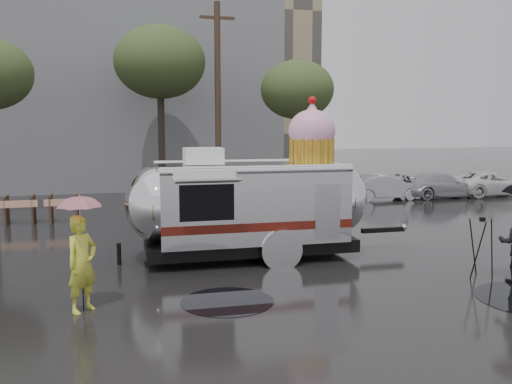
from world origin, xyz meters
name	(u,v)px	position (x,y,z in m)	size (l,w,h in m)	color
ground	(232,295)	(0.00, 0.00, 0.00)	(120.00, 120.00, 0.00)	black
puddles	(359,261)	(3.83, 1.88, 0.01)	(8.40, 10.45, 0.01)	black
grey_building	(79,74)	(-4.00, 24.00, 6.50)	(22.00, 12.00, 13.00)	slate
utility_pole	(218,100)	(2.50, 14.00, 4.62)	(1.60, 0.28, 9.00)	#473323
tree_mid	(160,63)	(0.00, 15.00, 6.34)	(4.20, 4.20, 8.03)	#382D26
tree_right	(297,91)	(6.00, 13.00, 5.06)	(3.36, 3.36, 6.42)	#382D26
barricade_row	(20,209)	(-5.55, 9.96, 0.52)	(4.30, 0.80, 1.00)	#473323
parked_cars	(418,184)	(11.78, 12.00, 0.72)	(13.20, 1.90, 1.50)	silver
airstream_trailer	(253,200)	(1.26, 3.06, 1.53)	(8.13, 3.12, 4.37)	silver
person_left	(82,264)	(-2.95, -0.25, 0.93)	(0.67, 0.45, 1.86)	#DBDE3F
umbrella_pink	(80,213)	(-2.95, -0.25, 1.90)	(1.03, 1.03, 2.25)	#FDA0B4
tripod	(481,242)	(5.85, -0.28, 0.84)	(0.59, 0.55, 1.44)	black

